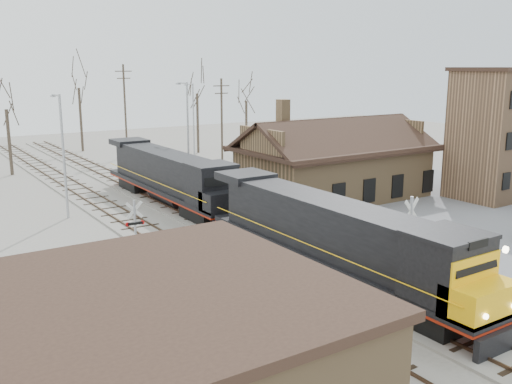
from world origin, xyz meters
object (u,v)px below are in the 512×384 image
depot (334,168)px  signal_tower (494,135)px  locomotive_lead (339,240)px  locomotive_trailing (171,177)px

depot → signal_tower: signal_tower is taller
depot → locomotive_lead: (-11.99, -14.27, -0.23)m
signal_tower → locomotive_lead: 23.71m
signal_tower → locomotive_lead: signal_tower is taller
locomotive_trailing → locomotive_lead: bearing=-90.0°
locomotive_lead → locomotive_trailing: (0.00, 19.00, -0.00)m
signal_tower → depot: bearing=146.0°
depot → locomotive_lead: size_ratio=0.81×
signal_tower → locomotive_trailing: bearing=152.3°
signal_tower → locomotive_lead: (-22.39, -7.27, -2.90)m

